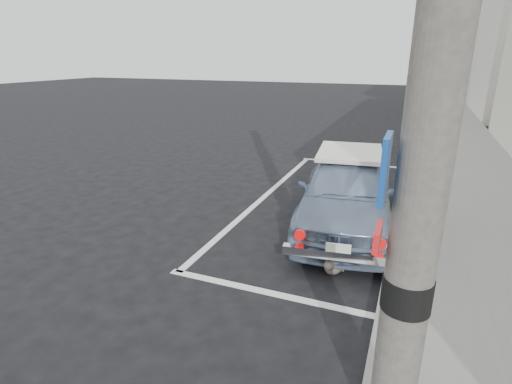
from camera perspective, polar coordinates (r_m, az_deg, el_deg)
ground at (r=5.86m, az=-0.76°, el=-10.81°), size 80.00×80.00×0.00m
sidewalk at (r=7.37m, az=29.78°, el=-6.32°), size 2.80×40.00×0.15m
pline_rear at (r=5.31m, az=2.24°, el=-14.26°), size 3.00×0.12×0.01m
pline_front at (r=11.65m, az=13.99°, el=3.98°), size 3.00×0.12×0.01m
pline_side at (r=8.71m, az=1.36°, el=-0.52°), size 0.12×7.00×0.01m
retro_coupe at (r=7.16m, az=12.83°, el=0.28°), size 2.03×4.07×1.33m
cat at (r=5.77m, az=11.03°, el=-10.20°), size 0.33×0.52×0.29m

